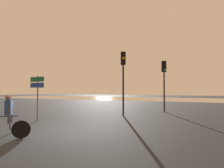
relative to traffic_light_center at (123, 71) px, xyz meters
The scene contains 6 objects.
ground_plane 6.52m from the traffic_light_center, 100.90° to the right, with size 120.00×120.00×0.00m, color black.
water_strip 25.41m from the traffic_light_center, 92.46° to the left, with size 80.00×16.00×0.01m, color #9E937F.
traffic_light_center is the anchor object (origin of this frame).
traffic_light_far_right 4.06m from the traffic_light_center, 53.28° to the left, with size 0.41×0.42×4.18m.
direction_sign_post 5.65m from the traffic_light_center, 135.63° to the right, with size 1.10×0.16×2.60m.
cyclist 7.70m from the traffic_light_center, 106.23° to the right, with size 1.41×1.03×1.62m.
Camera 1 is at (4.97, -5.89, 1.77)m, focal length 28.00 mm.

